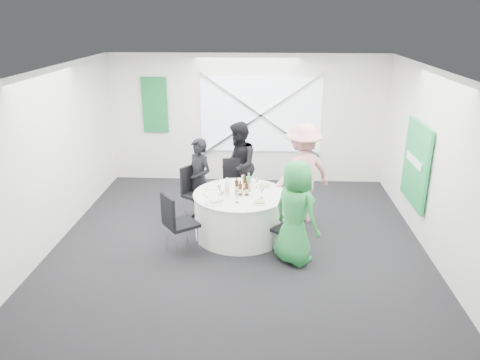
# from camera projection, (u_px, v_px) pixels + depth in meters

# --- Properties ---
(floor) EXTENTS (6.00, 6.00, 0.00)m
(floor) POSITION_uv_depth(u_px,v_px,m) (239.00, 240.00, 7.84)
(floor) COLOR black
(floor) RESTS_ON ground
(ceiling) EXTENTS (6.00, 6.00, 0.00)m
(ceiling) POSITION_uv_depth(u_px,v_px,m) (239.00, 70.00, 6.89)
(ceiling) COLOR white
(ceiling) RESTS_ON wall_back
(wall_back) EXTENTS (6.00, 0.00, 6.00)m
(wall_back) POSITION_uv_depth(u_px,v_px,m) (247.00, 119.00, 10.18)
(wall_back) COLOR silver
(wall_back) RESTS_ON floor
(wall_front) EXTENTS (6.00, 0.00, 6.00)m
(wall_front) POSITION_uv_depth(u_px,v_px,m) (222.00, 253.00, 4.54)
(wall_front) COLOR silver
(wall_front) RESTS_ON floor
(wall_left) EXTENTS (0.00, 6.00, 6.00)m
(wall_left) POSITION_uv_depth(u_px,v_px,m) (53.00, 157.00, 7.51)
(wall_left) COLOR silver
(wall_left) RESTS_ON floor
(wall_right) EXTENTS (0.00, 6.00, 6.00)m
(wall_right) POSITION_uv_depth(u_px,v_px,m) (433.00, 164.00, 7.21)
(wall_right) COLOR silver
(wall_right) RESTS_ON floor
(window_panel) EXTENTS (2.60, 0.03, 1.60)m
(window_panel) POSITION_uv_depth(u_px,v_px,m) (261.00, 115.00, 10.09)
(window_panel) COLOR white
(window_panel) RESTS_ON wall_back
(window_brace_a) EXTENTS (2.63, 0.05, 1.84)m
(window_brace_a) POSITION_uv_depth(u_px,v_px,m) (261.00, 116.00, 10.05)
(window_brace_a) COLOR silver
(window_brace_a) RESTS_ON window_panel
(window_brace_b) EXTENTS (2.63, 0.05, 1.84)m
(window_brace_b) POSITION_uv_depth(u_px,v_px,m) (261.00, 116.00, 10.05)
(window_brace_b) COLOR silver
(window_brace_b) RESTS_ON window_panel
(green_banner) EXTENTS (0.55, 0.04, 1.20)m
(green_banner) POSITION_uv_depth(u_px,v_px,m) (155.00, 105.00, 10.13)
(green_banner) COLOR #125B2E
(green_banner) RESTS_ON wall_back
(green_sign) EXTENTS (0.05, 1.20, 1.40)m
(green_sign) POSITION_uv_depth(u_px,v_px,m) (416.00, 164.00, 7.84)
(green_sign) COLOR green
(green_sign) RESTS_ON wall_right
(banquet_table) EXTENTS (1.56, 1.56, 0.76)m
(banquet_table) POSITION_uv_depth(u_px,v_px,m) (240.00, 214.00, 7.90)
(banquet_table) COLOR silver
(banquet_table) RESTS_ON floor
(chair_back) EXTENTS (0.52, 0.53, 1.01)m
(chair_back) POSITION_uv_depth(u_px,v_px,m) (235.00, 181.00, 8.83)
(chair_back) COLOR black
(chair_back) RESTS_ON floor
(chair_back_left) EXTENTS (0.64, 0.64, 1.01)m
(chair_back_left) POSITION_uv_depth(u_px,v_px,m) (195.00, 189.00, 8.45)
(chair_back_left) COLOR black
(chair_back_left) RESTS_ON floor
(chair_back_right) EXTENTS (0.51, 0.51, 0.82)m
(chair_back_right) POSITION_uv_depth(u_px,v_px,m) (290.00, 198.00, 8.32)
(chair_back_right) COLOR black
(chair_back_right) RESTS_ON floor
(chair_front_right) EXTENTS (0.53, 0.53, 0.84)m
(chair_front_right) POSITION_uv_depth(u_px,v_px,m) (291.00, 226.00, 7.21)
(chair_front_right) COLOR black
(chair_front_right) RESTS_ON floor
(chair_front_left) EXTENTS (0.64, 0.64, 1.00)m
(chair_front_left) POSITION_uv_depth(u_px,v_px,m) (176.00, 219.00, 7.21)
(chair_front_left) COLOR black
(chair_front_left) RESTS_ON floor
(person_man_back_left) EXTENTS (0.66, 0.63, 1.52)m
(person_man_back_left) POSITION_uv_depth(u_px,v_px,m) (199.00, 180.00, 8.41)
(person_man_back_left) COLOR black
(person_man_back_left) RESTS_ON floor
(person_man_back) EXTENTS (0.51, 0.85, 1.68)m
(person_man_back) POSITION_uv_depth(u_px,v_px,m) (238.00, 166.00, 8.92)
(person_man_back) COLOR black
(person_man_back) RESTS_ON floor
(person_woman_pink) EXTENTS (1.29, 1.07, 1.82)m
(person_woman_pink) POSITION_uv_depth(u_px,v_px,m) (302.00, 174.00, 8.25)
(person_woman_pink) COLOR pink
(person_woman_pink) RESTS_ON floor
(person_woman_green) EXTENTS (0.92, 0.91, 1.61)m
(person_woman_green) POSITION_uv_depth(u_px,v_px,m) (296.00, 213.00, 6.92)
(person_woman_green) COLOR #258A3C
(person_woman_green) RESTS_ON floor
(plate_back) EXTENTS (0.29, 0.29, 0.01)m
(plate_back) POSITION_uv_depth(u_px,v_px,m) (246.00, 183.00, 8.24)
(plate_back) COLOR white
(plate_back) RESTS_ON banquet_table
(plate_back_left) EXTENTS (0.26, 0.26, 0.01)m
(plate_back_left) POSITION_uv_depth(u_px,v_px,m) (212.00, 187.00, 8.02)
(plate_back_left) COLOR white
(plate_back_left) RESTS_ON banquet_table
(plate_back_right) EXTENTS (0.29, 0.29, 0.04)m
(plate_back_right) POSITION_uv_depth(u_px,v_px,m) (265.00, 186.00, 8.06)
(plate_back_right) COLOR white
(plate_back_right) RESTS_ON banquet_table
(plate_front_right) EXTENTS (0.25, 0.25, 0.04)m
(plate_front_right) POSITION_uv_depth(u_px,v_px,m) (259.00, 202.00, 7.38)
(plate_front_right) COLOR white
(plate_front_right) RESTS_ON banquet_table
(plate_front_left) EXTENTS (0.29, 0.29, 0.01)m
(plate_front_left) POSITION_uv_depth(u_px,v_px,m) (213.00, 203.00, 7.38)
(plate_front_left) COLOR white
(plate_front_left) RESTS_ON banquet_table
(napkin) EXTENTS (0.23, 0.20, 0.05)m
(napkin) POSITION_uv_depth(u_px,v_px,m) (216.00, 200.00, 7.38)
(napkin) COLOR silver
(napkin) RESTS_ON plate_front_left
(beer_bottle_a) EXTENTS (0.06, 0.06, 0.27)m
(beer_bottle_a) POSITION_uv_depth(u_px,v_px,m) (237.00, 187.00, 7.77)
(beer_bottle_a) COLOR #3C200A
(beer_bottle_a) RESTS_ON banquet_table
(beer_bottle_b) EXTENTS (0.06, 0.06, 0.28)m
(beer_bottle_b) POSITION_uv_depth(u_px,v_px,m) (245.00, 184.00, 7.90)
(beer_bottle_b) COLOR #3C200A
(beer_bottle_b) RESTS_ON banquet_table
(beer_bottle_c) EXTENTS (0.06, 0.06, 0.26)m
(beer_bottle_c) POSITION_uv_depth(u_px,v_px,m) (247.00, 190.00, 7.66)
(beer_bottle_c) COLOR #3C200A
(beer_bottle_c) RESTS_ON banquet_table
(beer_bottle_d) EXTENTS (0.06, 0.06, 0.25)m
(beer_bottle_d) POSITION_uv_depth(u_px,v_px,m) (240.00, 190.00, 7.67)
(beer_bottle_d) COLOR #3C200A
(beer_bottle_d) RESTS_ON banquet_table
(green_water_bottle) EXTENTS (0.08, 0.08, 0.32)m
(green_water_bottle) POSITION_uv_depth(u_px,v_px,m) (249.00, 184.00, 7.82)
(green_water_bottle) COLOR green
(green_water_bottle) RESTS_ON banquet_table
(clear_water_bottle) EXTENTS (0.08, 0.08, 0.30)m
(clear_water_bottle) POSITION_uv_depth(u_px,v_px,m) (227.00, 188.00, 7.66)
(clear_water_bottle) COLOR silver
(clear_water_bottle) RESTS_ON banquet_table
(wine_glass_a) EXTENTS (0.07, 0.07, 0.17)m
(wine_glass_a) POSITION_uv_depth(u_px,v_px,m) (222.00, 193.00, 7.45)
(wine_glass_a) COLOR white
(wine_glass_a) RESTS_ON banquet_table
(wine_glass_b) EXTENTS (0.07, 0.07, 0.17)m
(wine_glass_b) POSITION_uv_depth(u_px,v_px,m) (262.00, 191.00, 7.55)
(wine_glass_b) COLOR white
(wine_glass_b) RESTS_ON banquet_table
(wine_glass_c) EXTENTS (0.07, 0.07, 0.17)m
(wine_glass_c) POSITION_uv_depth(u_px,v_px,m) (247.00, 180.00, 8.03)
(wine_glass_c) COLOR white
(wine_glass_c) RESTS_ON banquet_table
(wine_glass_d) EXTENTS (0.07, 0.07, 0.17)m
(wine_glass_d) POSITION_uv_depth(u_px,v_px,m) (257.00, 181.00, 7.99)
(wine_glass_d) COLOR white
(wine_glass_d) RESTS_ON banquet_table
(wine_glass_e) EXTENTS (0.07, 0.07, 0.17)m
(wine_glass_e) POSITION_uv_depth(u_px,v_px,m) (219.00, 188.00, 7.68)
(wine_glass_e) COLOR white
(wine_glass_e) RESTS_ON banquet_table
(wine_glass_f) EXTENTS (0.07, 0.07, 0.17)m
(wine_glass_f) POSITION_uv_depth(u_px,v_px,m) (243.00, 178.00, 8.12)
(wine_glass_f) COLOR white
(wine_glass_f) RESTS_ON banquet_table
(wine_glass_g) EXTENTS (0.07, 0.07, 0.17)m
(wine_glass_g) POSITION_uv_depth(u_px,v_px,m) (237.00, 195.00, 7.36)
(wine_glass_g) COLOR white
(wine_glass_g) RESTS_ON banquet_table
(fork_a) EXTENTS (0.09, 0.13, 0.01)m
(fork_a) POSITION_uv_depth(u_px,v_px,m) (220.00, 184.00, 8.20)
(fork_a) COLOR silver
(fork_a) RESTS_ON banquet_table
(knife_a) EXTENTS (0.08, 0.14, 0.01)m
(knife_a) POSITION_uv_depth(u_px,v_px,m) (206.00, 191.00, 7.87)
(knife_a) COLOR silver
(knife_a) RESTS_ON banquet_table
(fork_b) EXTENTS (0.08, 0.14, 0.01)m
(fork_b) POSITION_uv_depth(u_px,v_px,m) (274.00, 192.00, 7.83)
(fork_b) COLOR silver
(fork_b) RESTS_ON banquet_table
(knife_b) EXTENTS (0.08, 0.14, 0.01)m
(knife_b) POSITION_uv_depth(u_px,v_px,m) (265.00, 185.00, 8.13)
(knife_b) COLOR silver
(knife_b) RESTS_ON banquet_table
(fork_c) EXTENTS (0.12, 0.12, 0.01)m
(fork_c) POSITION_uv_depth(u_px,v_px,m) (255.00, 206.00, 7.27)
(fork_c) COLOR silver
(fork_c) RESTS_ON banquet_table
(knife_c) EXTENTS (0.11, 0.12, 0.01)m
(knife_c) POSITION_uv_depth(u_px,v_px,m) (271.00, 200.00, 7.50)
(knife_c) COLOR silver
(knife_c) RESTS_ON banquet_table
(fork_d) EXTENTS (0.10, 0.13, 0.01)m
(fork_d) POSITION_uv_depth(u_px,v_px,m) (206.00, 196.00, 7.64)
(fork_d) COLOR silver
(fork_d) RESTS_ON banquet_table
(knife_d) EXTENTS (0.11, 0.12, 0.01)m
(knife_d) POSITION_uv_depth(u_px,v_px,m) (220.00, 205.00, 7.32)
(knife_d) COLOR silver
(knife_d) RESTS_ON banquet_table
(fork_e) EXTENTS (0.15, 0.02, 0.01)m
(fork_e) POSITION_uv_depth(u_px,v_px,m) (252.00, 182.00, 8.27)
(fork_e) COLOR silver
(fork_e) RESTS_ON banquet_table
(knife_e) EXTENTS (0.15, 0.03, 0.01)m
(knife_e) POSITION_uv_depth(u_px,v_px,m) (230.00, 182.00, 8.28)
(knife_e) COLOR silver
(knife_e) RESTS_ON banquet_table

